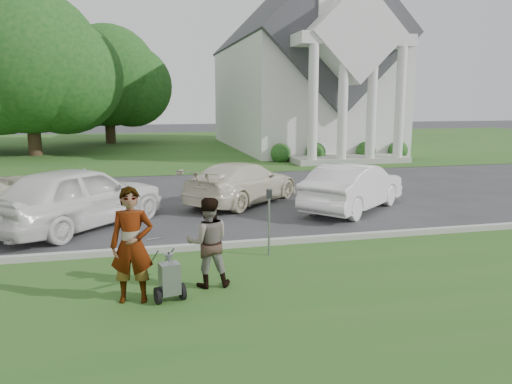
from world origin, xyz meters
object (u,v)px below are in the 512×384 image
object	(u,v)px
parking_meter_near	(269,214)
car_c	(243,183)
car_d	(354,187)
tree_back	(108,81)
church	(300,60)
striping_cart	(169,279)
person_left	(132,246)
tree_left	(29,68)
car_b	(79,197)
person_right	(208,243)

from	to	relation	value
parking_meter_near	car_c	distance (m)	5.68
car_d	tree_back	bearing A→B (deg)	-23.52
tree_back	church	bearing A→B (deg)	-27.85
car_d	car_c	bearing A→B (deg)	18.25
striping_cart	person_left	size ratio (longest dim) A/B	0.53
striping_cart	parking_meter_near	distance (m)	3.05
church	person_left	bearing A→B (deg)	-113.97
parking_meter_near	car_d	world-z (taller)	parking_meter_near
church	tree_left	size ratio (longest dim) A/B	2.27
church	car_b	xyz separation A→B (m)	(-12.57, -19.84, -5.11)
car_b	car_c	size ratio (longest dim) A/B	1.07
person_right	car_d	bearing A→B (deg)	-131.83
tree_back	striping_cart	xyz separation A→B (m)	(2.39, -32.19, -4.34)
tree_left	striping_cart	size ratio (longest dim) A/B	10.37
parking_meter_near	person_left	bearing A→B (deg)	-146.36
car_d	striping_cart	bearing A→B (deg)	93.67
tree_back	car_c	world-z (taller)	tree_back
church	person_left	size ratio (longest dim) A/B	12.58
person_left	person_right	bearing A→B (deg)	25.36
parking_meter_near	car_d	size ratio (longest dim) A/B	0.34
person_right	car_d	world-z (taller)	person_right
car_b	car_d	world-z (taller)	car_b
tree_back	car_b	world-z (taller)	tree_back
person_right	church	bearing A→B (deg)	-109.21
tree_left	person_left	xyz separation A→B (m)	(5.82, -24.05, -4.15)
tree_back	parking_meter_near	size ratio (longest dim) A/B	6.54
church	tree_back	world-z (taller)	church
car_b	person_right	bearing A→B (deg)	161.75
person_right	car_d	size ratio (longest dim) A/B	0.37
church	car_b	bearing A→B (deg)	-122.37
church	parking_meter_near	size ratio (longest dim) A/B	16.39
tree_left	car_b	distance (m)	19.70
striping_cart	person_right	xyz separation A→B (m)	(0.72, 0.54, 0.42)
car_c	tree_left	bearing A→B (deg)	-13.78
tree_back	parking_meter_near	xyz separation A→B (m)	(4.63, -30.19, -3.80)
parking_meter_near	car_c	size ratio (longest dim) A/B	0.32
striping_cart	tree_back	bearing A→B (deg)	80.66
person_right	striping_cart	bearing A→B (deg)	39.22
church	car_d	world-z (taller)	church
tree_back	person_left	xyz separation A→B (m)	(1.82, -32.05, -3.77)
person_left	car_d	distance (m)	8.63
tree_left	tree_back	xyz separation A→B (m)	(4.00, 8.00, -0.38)
tree_back	tree_left	bearing A→B (deg)	-116.57
car_c	tree_back	bearing A→B (deg)	-30.91
parking_meter_near	tree_back	bearing A→B (deg)	98.71
church	car_b	distance (m)	24.04
tree_left	car_c	distance (m)	19.47
striping_cart	car_b	distance (m)	5.84
person_left	car_c	xyz separation A→B (m)	(3.43, 7.50, -0.29)
tree_left	person_right	distance (m)	25.07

